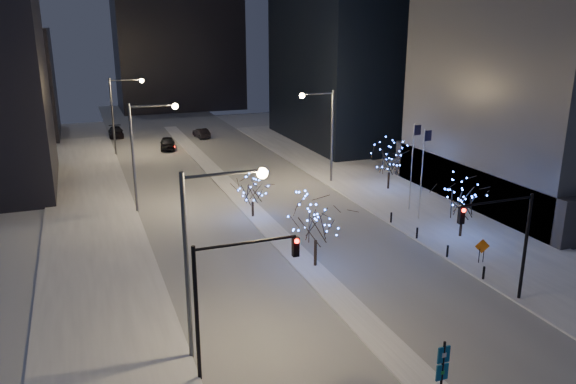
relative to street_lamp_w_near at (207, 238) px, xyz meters
name	(u,v)px	position (x,y,z in m)	size (l,w,h in m)	color
ground	(380,340)	(8.94, -2.00, -6.50)	(160.00, 160.00, 0.00)	silver
road	(222,180)	(8.94, 33.00, -6.49)	(20.00, 130.00, 0.02)	#A6ACB5
median	(234,192)	(8.94, 28.00, -6.42)	(2.00, 80.00, 0.15)	white
east_sidewalk	(413,204)	(23.94, 18.00, -6.42)	(10.00, 90.00, 0.15)	white
west_sidewalk	(95,244)	(-5.06, 18.00, -6.42)	(8.00, 90.00, 0.15)	white
horizon_block	(176,0)	(14.94, 90.00, 14.50)	(24.00, 14.00, 42.00)	black
street_lamp_w_near	(207,238)	(0.00, 0.00, 0.00)	(4.40, 0.56, 10.00)	#595E66
street_lamp_w_mid	(144,142)	(0.00, 25.00, 0.00)	(4.40, 0.56, 10.00)	#595E66
street_lamp_w_far	(120,105)	(0.00, 50.00, 0.00)	(4.40, 0.56, 10.00)	#595E66
street_lamp_east	(324,124)	(19.02, 28.00, -0.05)	(3.90, 0.56, 10.00)	#595E66
traffic_signal_west	(228,286)	(0.50, -2.00, -1.74)	(5.26, 0.43, 7.00)	black
traffic_signal_east	(507,232)	(17.88, -1.00, -1.74)	(5.26, 0.43, 7.00)	black
flagpoles	(418,164)	(22.30, 15.25, -1.70)	(1.35, 2.60, 8.00)	silver
bollards	(432,242)	(19.14, 8.00, -5.90)	(0.16, 12.16, 0.90)	black
car_near	(168,143)	(5.90, 51.12, -5.68)	(1.94, 4.82, 1.64)	black
car_mid	(201,133)	(12.04, 57.57, -5.79)	(1.50, 4.31, 1.42)	black
car_far	(116,132)	(-0.06, 62.68, -5.74)	(2.13, 5.23, 1.52)	black
holiday_tree_median_near	(316,220)	(9.44, 8.08, -2.95)	(4.89, 4.89, 5.21)	black
holiday_tree_median_far	(252,189)	(8.44, 19.81, -3.83)	(4.20, 4.20, 3.95)	black
holiday_tree_plaza_near	(463,198)	(22.72, 9.21, -3.14)	(4.64, 4.64, 4.95)	black
holiday_tree_plaza_far	(390,158)	(24.26, 23.19, -3.08)	(4.74, 4.74, 5.15)	black
wayfinding_sign	(442,368)	(8.56, -8.00, -4.39)	(0.61, 0.12, 3.43)	black
construction_sign	(482,248)	(20.80, 4.30, -5.26)	(1.06, 0.34, 1.80)	black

